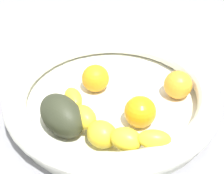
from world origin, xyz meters
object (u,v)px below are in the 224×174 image
(fruit_bowl, at_px, (112,95))
(avocado_dark, at_px, (62,115))
(orange_front, at_px, (95,78))
(orange_mid_right, at_px, (140,112))
(banana_draped_left, at_px, (105,127))
(orange_mid_left, at_px, (178,85))

(fruit_bowl, xyz_separation_m, avocado_dark, (-0.10, -0.03, 0.02))
(fruit_bowl, relative_size, orange_front, 7.44)
(fruit_bowl, distance_m, orange_mid_right, 0.08)
(orange_mid_right, bearing_deg, banana_draped_left, -171.00)
(banana_draped_left, bearing_deg, orange_mid_left, 15.32)
(banana_draped_left, relative_size, orange_mid_right, 3.58)
(orange_mid_left, relative_size, orange_mid_right, 0.98)
(banana_draped_left, height_order, orange_front, banana_draped_left)
(orange_mid_left, height_order, orange_mid_right, orange_mid_right)
(orange_front, distance_m, avocado_dark, 0.12)
(banana_draped_left, distance_m, orange_front, 0.13)
(orange_front, relative_size, avocado_dark, 0.56)
(orange_front, bearing_deg, orange_mid_right, -77.35)
(fruit_bowl, relative_size, orange_mid_right, 7.23)
(orange_front, height_order, orange_mid_right, orange_mid_right)
(fruit_bowl, height_order, orange_mid_right, orange_mid_right)
(banana_draped_left, bearing_deg, orange_mid_right, 9.00)
(fruit_bowl, xyz_separation_m, orange_mid_left, (0.11, -0.04, 0.01))
(orange_front, bearing_deg, banana_draped_left, -107.60)
(banana_draped_left, bearing_deg, orange_front, 72.40)
(orange_front, distance_m, orange_mid_right, 0.12)
(orange_front, bearing_deg, avocado_dark, -140.94)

